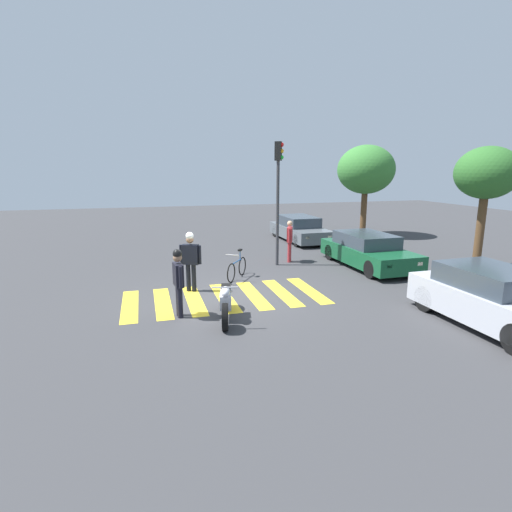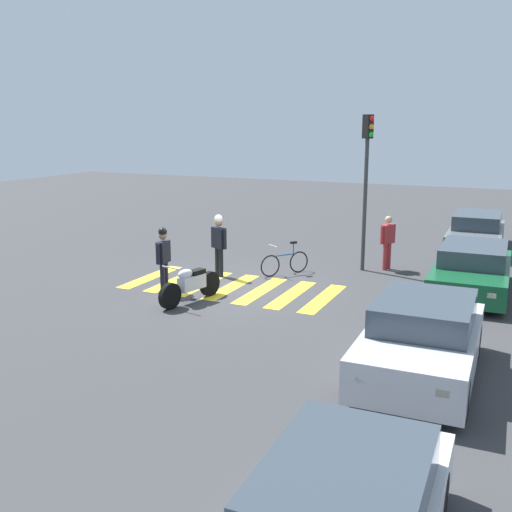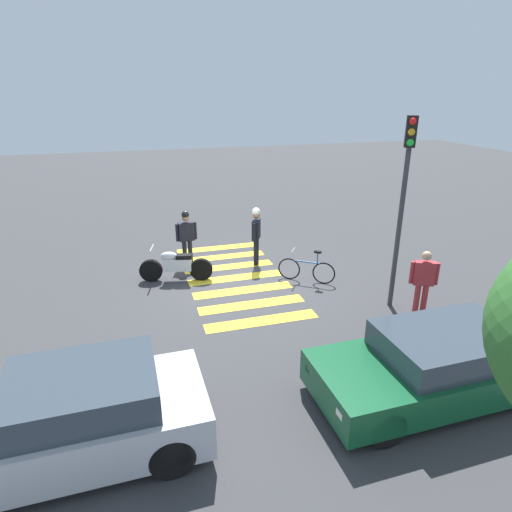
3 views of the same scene
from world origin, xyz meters
The scene contains 11 objects.
ground_plane centered at (0.00, 0.00, 0.00)m, with size 60.00×60.00×0.00m, color #38383A.
police_motorcycle centered at (1.70, -0.31, 0.47)m, with size 2.10×0.76×1.05m.
leaning_bicycle centered at (-1.93, 0.84, 0.37)m, with size 1.41×1.01×0.99m.
officer_on_foot centered at (1.21, -1.43, 1.03)m, with size 0.67×0.25×1.78m.
officer_by_motorcycle centered at (-0.90, -0.87, 1.10)m, with size 0.40×0.64×1.87m.
pedestrian_bystander centered at (-3.86, 3.49, 0.97)m, with size 0.62×0.39×1.70m.
crosswalk_stripes centered at (0.00, 0.00, 0.00)m, with size 2.82×5.85×0.01m.
car_grey_coupe centered at (-8.38, 5.74, 0.62)m, with size 4.61×1.87×1.28m.
car_green_compact centered at (-2.29, 6.14, 0.62)m, with size 4.52×1.96×1.28m.
car_silver_sedan centered at (3.91, 5.84, 0.69)m, with size 4.06×1.95×1.42m.
traffic_light_pole centered at (-3.46, 2.84, 3.15)m, with size 0.33×0.36×4.74m.
Camera 2 is at (14.36, 7.34, 4.53)m, focal length 41.81 mm.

